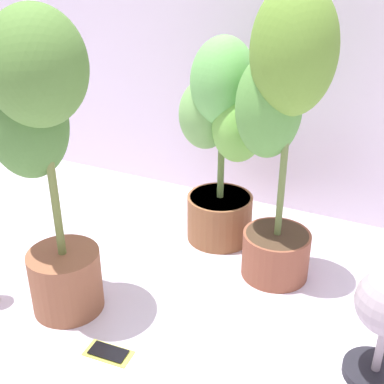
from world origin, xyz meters
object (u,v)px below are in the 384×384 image
(potted_plant_back_right, at_px, (282,114))
(potted_plant_front_left, at_px, (41,136))
(potted_plant_back_center, at_px, (221,136))
(cell_phone, at_px, (108,353))

(potted_plant_back_right, distance_m, potted_plant_front_left, 0.75)
(potted_plant_back_center, bearing_deg, cell_phone, -92.63)
(potted_plant_back_right, distance_m, cell_phone, 0.91)
(potted_plant_front_left, height_order, cell_phone, potted_plant_front_left)
(potted_plant_back_right, height_order, potted_plant_front_left, potted_plant_back_right)
(potted_plant_back_right, bearing_deg, potted_plant_back_center, 152.29)
(potted_plant_front_left, bearing_deg, cell_phone, -26.23)
(potted_plant_back_center, distance_m, potted_plant_front_left, 0.71)
(potted_plant_back_center, distance_m, cell_phone, 0.87)
(potted_plant_back_center, height_order, cell_phone, potted_plant_back_center)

